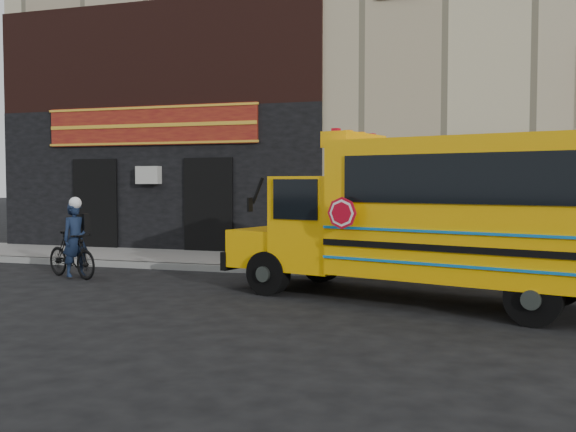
% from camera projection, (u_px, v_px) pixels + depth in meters
% --- Properties ---
extents(ground, '(120.00, 120.00, 0.00)m').
position_uv_depth(ground, '(249.00, 294.00, 11.71)').
color(ground, black).
rests_on(ground, ground).
extents(curb, '(40.00, 0.20, 0.15)m').
position_uv_depth(curb, '(290.00, 271.00, 14.18)').
color(curb, gray).
rests_on(curb, ground).
extents(sidewalk, '(40.00, 3.00, 0.15)m').
position_uv_depth(sidewalk, '(308.00, 263.00, 15.62)').
color(sidewalk, slate).
rests_on(sidewalk, ground).
extents(building, '(20.00, 10.70, 12.00)m').
position_uv_depth(building, '(357.00, 60.00, 21.38)').
color(building, '#B8AE8A').
rests_on(building, sidewalk).
extents(school_bus, '(7.22, 3.96, 2.92)m').
position_uv_depth(school_bus, '(438.00, 214.00, 10.78)').
color(school_bus, black).
rests_on(school_bus, ground).
extents(sign_pole, '(0.06, 0.26, 2.93)m').
position_uv_depth(sign_pole, '(423.00, 202.00, 13.66)').
color(sign_pole, '#3A413C').
rests_on(sign_pole, ground).
extents(bicycle, '(1.72, 1.03, 1.00)m').
position_uv_depth(bicycle, '(71.00, 255.00, 13.69)').
color(bicycle, black).
rests_on(bicycle, ground).
extents(cyclist, '(0.62, 0.69, 1.58)m').
position_uv_depth(cyclist, '(76.00, 242.00, 13.60)').
color(cyclist, '#101B32').
rests_on(cyclist, ground).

